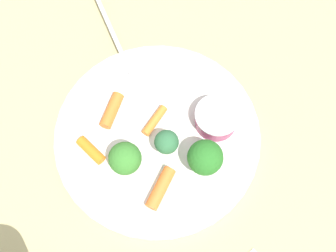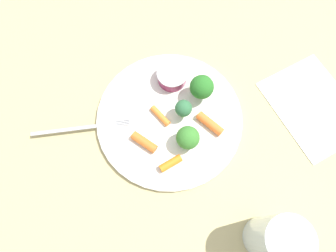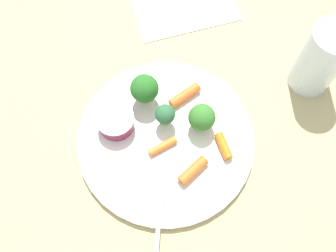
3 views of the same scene
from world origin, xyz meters
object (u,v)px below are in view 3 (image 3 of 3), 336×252
(carrot_stick_1, at_px, (163,146))
(napkin, at_px, (183,1))
(drinking_glass, at_px, (321,60))
(broccoli_floret_0, at_px, (165,115))
(broccoli_floret_1, at_px, (202,117))
(carrot_stick_3, at_px, (224,146))
(fork, at_px, (157,247))
(carrot_stick_2, at_px, (185,95))
(carrot_stick_0, at_px, (193,170))
(plate, at_px, (166,139))
(sauce_cup, at_px, (116,121))
(broccoli_floret_2, at_px, (144,89))

(carrot_stick_1, bearing_deg, napkin, 57.18)
(drinking_glass, bearing_deg, broccoli_floret_0, 173.31)
(broccoli_floret_1, height_order, carrot_stick_3, broccoli_floret_1)
(fork, bearing_deg, carrot_stick_2, 53.63)
(carrot_stick_0, relative_size, carrot_stick_3, 1.19)
(broccoli_floret_0, bearing_deg, carrot_stick_3, -51.47)
(plate, relative_size, carrot_stick_0, 5.54)
(sauce_cup, distance_m, broccoli_floret_2, 0.07)
(broccoli_floret_1, bearing_deg, carrot_stick_2, 90.27)
(sauce_cup, height_order, carrot_stick_0, sauce_cup)
(carrot_stick_0, bearing_deg, broccoli_floret_2, 95.27)
(carrot_stick_0, bearing_deg, carrot_stick_1, 113.37)
(fork, bearing_deg, carrot_stick_3, 29.53)
(broccoli_floret_0, distance_m, napkin, 0.27)
(broccoli_floret_0, xyz_separation_m, carrot_stick_2, (0.05, 0.03, -0.02))
(broccoli_floret_2, distance_m, carrot_stick_0, 0.15)
(broccoli_floret_0, height_order, broccoli_floret_1, broccoli_floret_1)
(carrot_stick_1, bearing_deg, fork, -118.98)
(sauce_cup, bearing_deg, broccoli_floret_2, 20.06)
(broccoli_floret_0, relative_size, carrot_stick_0, 0.92)
(carrot_stick_2, bearing_deg, plate, -139.56)
(broccoli_floret_0, distance_m, fork, 0.20)
(plate, relative_size, napkin, 1.47)
(broccoli_floret_2, height_order, carrot_stick_0, broccoli_floret_2)
(sauce_cup, xyz_separation_m, broccoli_floret_2, (0.06, 0.02, 0.02))
(carrot_stick_1, distance_m, carrot_stick_3, 0.10)
(broccoli_floret_0, bearing_deg, drinking_glass, -6.69)
(carrot_stick_2, bearing_deg, carrot_stick_1, -137.98)
(plate, relative_size, broccoli_floret_2, 4.76)
(sauce_cup, bearing_deg, broccoli_floret_0, -22.69)
(broccoli_floret_1, height_order, carrot_stick_0, broccoli_floret_1)
(drinking_glass, bearing_deg, carrot_stick_0, -166.38)
(carrot_stick_3, relative_size, fork, 0.26)
(plate, bearing_deg, napkin, 57.68)
(broccoli_floret_0, relative_size, fork, 0.28)
(drinking_glass, bearing_deg, carrot_stick_2, 164.90)
(sauce_cup, distance_m, broccoli_floret_1, 0.14)
(broccoli_floret_1, bearing_deg, broccoli_floret_2, 126.67)
(sauce_cup, relative_size, broccoli_floret_0, 1.29)
(carrot_stick_0, bearing_deg, fork, -142.16)
(carrot_stick_1, relative_size, napkin, 0.24)
(fork, height_order, napkin, fork)
(broccoli_floret_2, distance_m, carrot_stick_3, 0.16)
(broccoli_floret_0, xyz_separation_m, broccoli_floret_1, (0.05, -0.03, 0.00))
(carrot_stick_3, bearing_deg, carrot_stick_1, 154.07)
(plate, relative_size, drinking_glass, 2.26)
(broccoli_floret_0, relative_size, carrot_stick_1, 1.00)
(broccoli_floret_0, distance_m, carrot_stick_2, 0.06)
(broccoli_floret_0, xyz_separation_m, carrot_stick_3, (0.06, -0.08, -0.02))
(sauce_cup, height_order, drinking_glass, drinking_glass)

